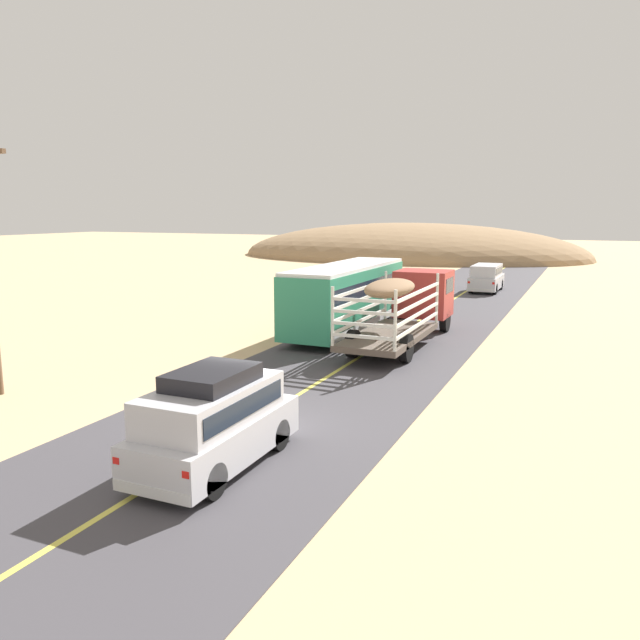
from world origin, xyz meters
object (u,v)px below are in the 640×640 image
object	(u,v)px
livestock_truck	(411,300)
car_far	(486,277)
bus	(347,296)
suv_near	(214,419)

from	to	relation	value
livestock_truck	car_far	world-z (taller)	livestock_truck
bus	car_far	xyz separation A→B (m)	(3.69, 18.05, -0.66)
suv_near	car_far	distance (m)	34.13
livestock_truck	bus	bearing A→B (deg)	175.22
suv_near	bus	bearing A→B (deg)	100.93
suv_near	bus	xyz separation A→B (m)	(-3.10, 16.07, 0.60)
suv_near	car_far	world-z (taller)	suv_near
car_far	livestock_truck	bearing A→B (deg)	-91.43
suv_near	livestock_truck	bearing A→B (deg)	89.53
suv_near	livestock_truck	size ratio (longest dim) A/B	0.48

